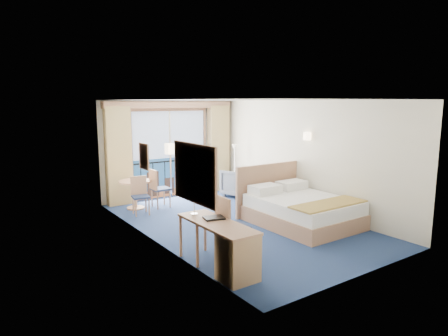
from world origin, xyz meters
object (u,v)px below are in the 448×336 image
(bed, at_px, (300,209))
(table_chair_a, at_px, (157,186))
(nightstand, at_px, (274,195))
(floor_lamp, at_px, (235,157))
(round_table, at_px, (135,187))
(table_chair_b, at_px, (140,193))
(desk_chair, at_px, (229,223))
(desk, at_px, (233,251))
(armchair, at_px, (240,182))

(bed, relative_size, table_chair_a, 2.30)
(nightstand, relative_size, floor_lamp, 0.35)
(round_table, bearing_deg, table_chair_b, -99.96)
(nightstand, height_order, desk_chair, desk_chair)
(table_chair_a, bearing_deg, round_table, 65.07)
(nightstand, bearing_deg, table_chair_b, 160.49)
(desk_chair, distance_m, round_table, 3.94)
(bed, bearing_deg, nightstand, 66.81)
(floor_lamp, relative_size, desk_chair, 1.34)
(nightstand, xyz_separation_m, desk_chair, (-3.07, -2.26, 0.36))
(nightstand, bearing_deg, desk, -139.62)
(table_chair_a, bearing_deg, nightstand, -117.69)
(table_chair_a, bearing_deg, desk_chair, 174.22)
(floor_lamp, relative_size, table_chair_a, 1.47)
(nightstand, distance_m, armchair, 1.27)
(desk, bearing_deg, floor_lamp, 53.55)
(nightstand, bearing_deg, floor_lamp, 95.76)
(floor_lamp, xyz_separation_m, desk_chair, (-2.92, -3.81, -0.49))
(desk_chair, height_order, table_chair_b, desk_chair)
(nightstand, height_order, round_table, round_table)
(armchair, height_order, round_table, armchair)
(desk, height_order, desk_chair, desk_chair)
(bed, bearing_deg, round_table, 127.28)
(nightstand, bearing_deg, table_chair_a, 151.74)
(nightstand, xyz_separation_m, floor_lamp, (-0.16, 1.55, 0.85))
(desk_chair, bearing_deg, round_table, 4.19)
(table_chair_a, relative_size, table_chair_b, 1.09)
(bed, bearing_deg, floor_lamp, 80.51)
(nightstand, relative_size, desk_chair, 0.47)
(nightstand, relative_size, table_chair_b, 0.56)
(desk_chair, relative_size, round_table, 1.36)
(table_chair_b, bearing_deg, round_table, 90.10)
(nightstand, distance_m, table_chair_a, 3.04)
(floor_lamp, bearing_deg, bed, -99.49)
(bed, relative_size, desk, 1.40)
(desk, xyz_separation_m, table_chair_a, (0.83, 4.40, 0.13))
(nightstand, distance_m, desk, 4.59)
(armchair, height_order, floor_lamp, floor_lamp)
(round_table, distance_m, table_chair_b, 0.53)
(bed, height_order, table_chair_a, bed)
(armchair, distance_m, desk_chair, 4.55)
(desk_chair, xyz_separation_m, round_table, (-0.09, 3.93, -0.07))
(floor_lamp, height_order, desk_chair, floor_lamp)
(bed, distance_m, table_chair_b, 3.77)
(armchair, xyz_separation_m, table_chair_a, (-2.47, 0.18, 0.16))
(bed, xyz_separation_m, armchair, (0.49, 2.84, 0.06))
(armchair, distance_m, round_table, 3.01)
(desk, relative_size, table_chair_a, 1.65)
(nightstand, distance_m, desk_chair, 3.83)
(armchair, relative_size, floor_lamp, 0.60)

